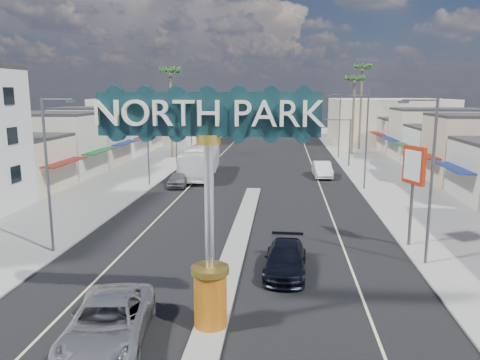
% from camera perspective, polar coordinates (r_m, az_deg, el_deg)
% --- Properties ---
extents(ground, '(160.00, 160.00, 0.00)m').
position_cam_1_polar(ground, '(46.11, 1.78, -0.95)').
color(ground, gray).
rests_on(ground, ground).
extents(road, '(20.00, 120.00, 0.01)m').
position_cam_1_polar(road, '(46.10, 1.78, -0.94)').
color(road, black).
rests_on(road, ground).
extents(median_island, '(1.30, 30.00, 0.16)m').
position_cam_1_polar(median_island, '(30.63, -0.10, -6.84)').
color(median_island, gray).
rests_on(median_island, ground).
extents(sidewalk_left, '(8.00, 120.00, 0.12)m').
position_cam_1_polar(sidewalk_left, '(48.97, -14.80, -0.54)').
color(sidewalk_left, gray).
rests_on(sidewalk_left, ground).
extents(sidewalk_right, '(8.00, 120.00, 0.12)m').
position_cam_1_polar(sidewalk_right, '(47.36, 18.94, -1.14)').
color(sidewalk_right, gray).
rests_on(sidewalk_right, ground).
extents(storefront_row_left, '(12.00, 42.00, 6.00)m').
position_cam_1_polar(storefront_row_left, '(64.25, -19.38, 4.47)').
color(storefront_row_left, beige).
rests_on(storefront_row_left, ground).
extents(storefront_row_right, '(12.00, 42.00, 6.00)m').
position_cam_1_polar(storefront_row_right, '(62.15, 25.33, 3.86)').
color(storefront_row_right, '#B7B29E').
rests_on(storefront_row_right, ground).
extents(backdrop_far_left, '(20.00, 20.00, 8.00)m').
position_cam_1_polar(backdrop_far_left, '(93.56, -10.12, 7.30)').
color(backdrop_far_left, '#B7B29E').
rests_on(backdrop_far_left, ground).
extents(backdrop_far_right, '(20.00, 20.00, 8.00)m').
position_cam_1_polar(backdrop_far_right, '(92.25, 17.48, 6.93)').
color(backdrop_far_right, beige).
rests_on(backdrop_far_right, ground).
extents(gateway_sign, '(8.20, 1.50, 9.15)m').
position_cam_1_polar(gateway_sign, '(17.60, -3.81, -0.42)').
color(gateway_sign, '#CA4E0F').
rests_on(gateway_sign, median_island).
extents(traffic_signal_left, '(5.09, 0.45, 6.00)m').
position_cam_1_polar(traffic_signal_left, '(60.47, -6.12, 5.88)').
color(traffic_signal_left, '#47474C').
rests_on(traffic_signal_left, ground).
extents(traffic_signal_right, '(5.09, 0.45, 6.00)m').
position_cam_1_polar(traffic_signal_right, '(59.63, 11.54, 5.65)').
color(traffic_signal_right, '#47474C').
rests_on(traffic_signal_right, ground).
extents(streetlight_l_near, '(2.03, 0.22, 9.00)m').
position_cam_1_polar(streetlight_l_near, '(28.65, -22.19, 1.38)').
color(streetlight_l_near, '#47474C').
rests_on(streetlight_l_near, ground).
extents(streetlight_l_mid, '(2.03, 0.22, 9.00)m').
position_cam_1_polar(streetlight_l_mid, '(47.15, -11.00, 5.35)').
color(streetlight_l_mid, '#47474C').
rests_on(streetlight_l_mid, ground).
extents(streetlight_l_far, '(2.03, 0.22, 9.00)m').
position_cam_1_polar(streetlight_l_far, '(68.49, -5.84, 7.11)').
color(streetlight_l_far, '#47474C').
rests_on(streetlight_l_far, ground).
extents(streetlight_r_near, '(2.03, 0.22, 9.00)m').
position_cam_1_polar(streetlight_r_near, '(26.56, 22.03, 0.71)').
color(streetlight_r_near, '#47474C').
rests_on(streetlight_r_near, ground).
extents(streetlight_r_mid, '(2.03, 0.22, 9.00)m').
position_cam_1_polar(streetlight_r_mid, '(45.91, 14.97, 5.04)').
color(streetlight_r_mid, '#47474C').
rests_on(streetlight_r_mid, ground).
extents(streetlight_r_far, '(2.03, 0.22, 9.00)m').
position_cam_1_polar(streetlight_r_far, '(67.64, 11.91, 6.89)').
color(streetlight_r_far, '#47474C').
rests_on(streetlight_r_far, ground).
extents(palm_left_far, '(2.60, 2.60, 13.10)m').
position_cam_1_polar(palm_left_far, '(66.99, -8.49, 12.47)').
color(palm_left_far, brown).
rests_on(palm_left_far, ground).
extents(palm_right_mid, '(2.60, 2.60, 12.10)m').
position_cam_1_polar(palm_right_mid, '(71.81, 13.80, 11.45)').
color(palm_right_mid, brown).
rests_on(palm_right_mid, ground).
extents(palm_right_far, '(2.60, 2.60, 14.10)m').
position_cam_1_polar(palm_right_far, '(78.09, 14.70, 12.63)').
color(palm_right_far, brown).
rests_on(palm_right_far, ground).
extents(suv_left, '(3.67, 6.51, 1.72)m').
position_cam_1_polar(suv_left, '(18.83, -15.84, -16.42)').
color(suv_left, '#AFAFB4').
rests_on(suv_left, ground).
extents(suv_right, '(2.34, 5.28, 1.51)m').
position_cam_1_polar(suv_right, '(24.74, 5.57, -9.59)').
color(suv_right, black).
rests_on(suv_right, ground).
extents(car_parked_left, '(2.20, 4.74, 1.57)m').
position_cam_1_polar(car_parked_left, '(46.99, -7.50, 0.17)').
color(car_parked_left, slate).
rests_on(car_parked_left, ground).
extents(car_parked_right, '(2.05, 5.32, 1.73)m').
position_cam_1_polar(car_parked_right, '(52.46, 9.98, 1.28)').
color(car_parked_right, silver).
rests_on(car_parked_right, ground).
extents(city_bus, '(3.08, 12.24, 3.40)m').
position_cam_1_polar(city_bus, '(52.20, -4.87, 2.29)').
color(city_bus, white).
rests_on(city_bus, ground).
extents(bank_pylon_sign, '(0.92, 1.84, 6.05)m').
position_cam_1_polar(bank_pylon_sign, '(29.58, 20.41, 1.04)').
color(bank_pylon_sign, '#47474C').
rests_on(bank_pylon_sign, sidewalk_right).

